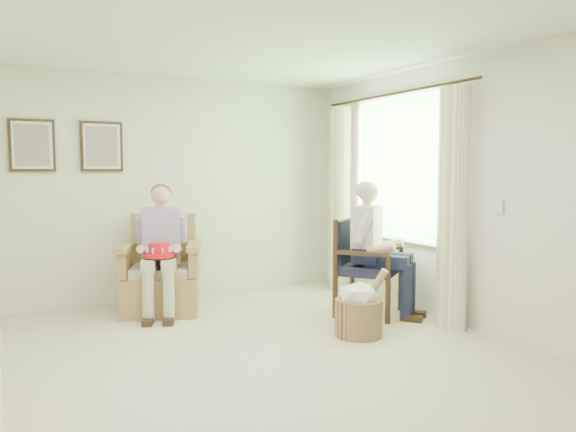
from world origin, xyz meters
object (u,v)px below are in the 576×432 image
object	(u,v)px
wicker_armchair	(160,281)
red_hat	(159,252)
wood_armchair	(364,262)
person_wicker	(163,240)
person_dark	(374,239)
hatbox	(359,309)

from	to	relation	value
wicker_armchair	red_hat	size ratio (longest dim) A/B	3.29
wood_armchair	person_wicker	size ratio (longest dim) A/B	0.74
red_hat	wicker_armchair	bearing A→B (deg)	74.29
person_dark	hatbox	bearing A→B (deg)	-174.76
wood_armchair	person_dark	distance (m)	0.31
person_wicker	wood_armchair	bearing A→B (deg)	-5.41
wood_armchair	person_dark	world-z (taller)	person_dark
person_wicker	hatbox	bearing A→B (deg)	-29.26
red_hat	hatbox	bearing A→B (deg)	-44.54
person_wicker	person_dark	bearing A→B (deg)	-9.24
hatbox	person_dark	bearing A→B (deg)	43.87
person_wicker	person_dark	world-z (taller)	person_dark
red_hat	person_dark	bearing A→B (deg)	-24.44
wood_armchair	person_dark	bearing A→B (deg)	-128.64
wicker_armchair	person_dark	size ratio (longest dim) A/B	0.75
person_dark	person_wicker	bearing A→B (deg)	111.47
red_hat	hatbox	distance (m)	2.10
wicker_armchair	hatbox	size ratio (longest dim) A/B	1.60
person_dark	hatbox	distance (m)	0.94
hatbox	person_wicker	bearing A→B (deg)	130.08
person_wicker	red_hat	distance (m)	0.23
wicker_armchair	wood_armchair	xyz separation A→B (m)	(1.92, -1.07, 0.21)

